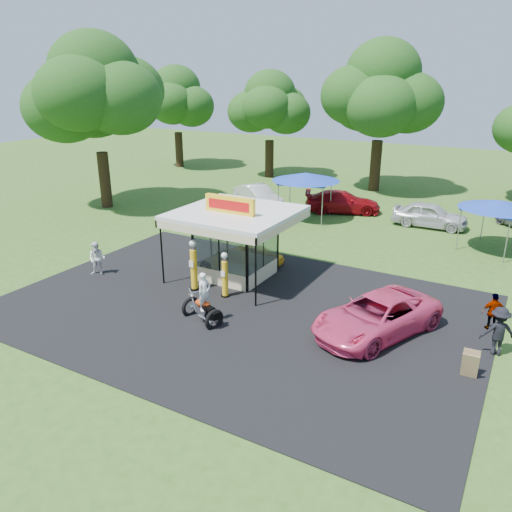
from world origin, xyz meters
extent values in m
plane|color=#30571B|center=(0.00, 0.00, 0.00)|extent=(120.00, 120.00, 0.00)
cube|color=black|center=(0.00, 2.00, 0.02)|extent=(20.00, 14.00, 0.04)
cube|color=white|center=(-2.00, 5.00, 0.03)|extent=(3.00, 3.00, 0.06)
cube|color=white|center=(-2.00, 5.00, 3.29)|extent=(5.40, 5.40, 0.18)
cube|color=yellow|center=(-2.00, 4.50, 3.78)|extent=(2.60, 0.25, 0.80)
cube|color=red|center=(-2.00, 4.37, 3.78)|extent=(2.21, 0.02, 0.45)
cylinder|color=black|center=(-4.55, 2.45, 1.60)|extent=(0.08, 0.08, 3.20)
cylinder|color=black|center=(0.55, 2.45, 1.60)|extent=(0.08, 0.08, 3.20)
cylinder|color=black|center=(-2.82, 2.59, 0.05)|extent=(0.46, 0.46, 0.10)
cylinder|color=yellow|center=(-2.82, 2.59, 1.05)|extent=(0.31, 0.31, 1.88)
cylinder|color=silver|center=(-2.82, 2.59, 2.09)|extent=(0.21, 0.21, 0.21)
sphere|color=white|center=(-2.82, 2.59, 2.30)|extent=(0.33, 0.33, 0.33)
cube|color=white|center=(-2.82, 2.40, 1.36)|extent=(0.23, 0.02, 0.31)
cylinder|color=black|center=(-1.15, 2.65, 0.05)|extent=(0.40, 0.40, 0.09)
cylinder|color=yellow|center=(-1.15, 2.65, 0.91)|extent=(0.27, 0.27, 1.64)
cylinder|color=silver|center=(-1.15, 2.65, 1.82)|extent=(0.18, 0.18, 0.18)
sphere|color=white|center=(-1.15, 2.65, 2.00)|extent=(0.29, 0.29, 0.29)
cube|color=white|center=(-1.15, 2.48, 1.18)|extent=(0.20, 0.02, 0.27)
torus|color=black|center=(-1.42, 0.43, 0.36)|extent=(0.44, 0.90, 0.89)
torus|color=black|center=(0.09, -0.06, 0.36)|extent=(0.44, 0.90, 0.89)
cube|color=silver|center=(-0.62, 0.17, 0.53)|extent=(0.65, 0.46, 0.32)
ellipsoid|color=#E03E0F|center=(-0.62, 0.17, 0.83)|extent=(0.68, 0.38, 0.32)
cube|color=black|center=(-0.26, 0.06, 0.76)|extent=(0.64, 0.44, 0.11)
cube|color=black|center=(0.12, -0.07, 0.58)|extent=(0.47, 0.46, 0.30)
cylinder|color=silver|center=(-1.27, 0.39, 0.74)|extent=(0.47, 0.21, 0.95)
cylinder|color=silver|center=(-1.12, 0.34, 1.12)|extent=(0.25, 0.62, 0.05)
sphere|color=silver|center=(-1.29, 0.39, 0.90)|extent=(0.17, 0.17, 0.17)
imported|color=white|center=(-0.46, 0.12, 1.38)|extent=(0.54, 0.67, 1.59)
torus|color=black|center=(-3.28, 4.03, 0.42)|extent=(0.88, 0.50, 0.86)
torus|color=black|center=(-3.43, 4.20, 0.42)|extent=(0.91, 0.60, 0.86)
cube|color=#593819|center=(9.37, 1.17, 0.48)|extent=(0.54, 0.26, 0.95)
cube|color=#593819|center=(9.37, 1.40, 0.48)|extent=(0.54, 0.26, 0.95)
imported|color=yellow|center=(-2.00, 7.20, 0.48)|extent=(2.82, 1.13, 0.96)
imported|color=#E73F72|center=(5.78, 2.68, 0.77)|extent=(4.55, 6.09, 1.54)
imported|color=white|center=(-8.12, 1.71, 0.87)|extent=(1.04, 0.95, 1.74)
imported|color=black|center=(9.98, 3.31, 0.93)|extent=(1.37, 1.12, 1.85)
imported|color=gray|center=(9.65, 5.22, 0.78)|extent=(0.99, 0.76, 1.56)
imported|color=silver|center=(-7.96, 17.73, 0.81)|extent=(5.11, 3.89, 1.61)
imported|color=#9C0C13|center=(-1.79, 19.29, 0.78)|extent=(5.83, 4.08, 1.57)
imported|color=silver|center=(4.51, 18.64, 0.81)|extent=(4.79, 2.02, 1.62)
cylinder|color=gray|center=(-4.98, 17.91, 1.28)|extent=(0.06, 0.06, 2.57)
cylinder|color=gray|center=(-1.97, 17.91, 1.28)|extent=(0.06, 0.06, 2.57)
cylinder|color=gray|center=(-4.98, 14.90, 1.28)|extent=(0.06, 0.06, 2.57)
cylinder|color=gray|center=(-1.97, 14.90, 1.28)|extent=(0.06, 0.06, 2.57)
cube|color=#1B3DB5|center=(-3.48, 16.40, 2.63)|extent=(3.21, 3.21, 0.13)
cone|color=#1B3DB5|center=(-3.48, 16.40, 2.96)|extent=(4.62, 4.62, 0.53)
cylinder|color=gray|center=(7.26, 16.88, 1.18)|extent=(0.06, 0.06, 2.35)
cylinder|color=gray|center=(7.26, 14.13, 1.18)|extent=(0.06, 0.06, 2.35)
cube|color=#1B3DB5|center=(8.63, 15.50, 2.41)|extent=(2.94, 2.94, 0.12)
cone|color=#1B3DB5|center=(8.63, 15.50, 2.72)|extent=(4.24, 4.24, 0.49)
cylinder|color=black|center=(-24.08, 28.83, 1.84)|extent=(0.83, 0.83, 3.67)
ellipsoid|color=#1B4814|center=(-24.08, 28.83, 6.57)|extent=(8.68, 8.68, 7.44)
cylinder|color=black|center=(-12.86, 28.63, 1.77)|extent=(0.84, 0.84, 3.53)
ellipsoid|color=#1B4814|center=(-12.86, 28.63, 6.26)|extent=(8.20, 8.20, 7.02)
cylinder|color=black|center=(-2.03, 27.71, 2.14)|extent=(0.92, 0.92, 4.27)
ellipsoid|color=#1B4814|center=(-2.03, 27.71, 7.69)|extent=(10.25, 10.25, 8.79)
cylinder|color=black|center=(-17.96, 12.02, 2.06)|extent=(0.83, 0.83, 4.13)
ellipsoid|color=#1B4814|center=(-17.96, 12.02, 7.66)|extent=(10.59, 10.59, 9.08)
camera|label=1|loc=(10.28, -14.58, 9.48)|focal=35.00mm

